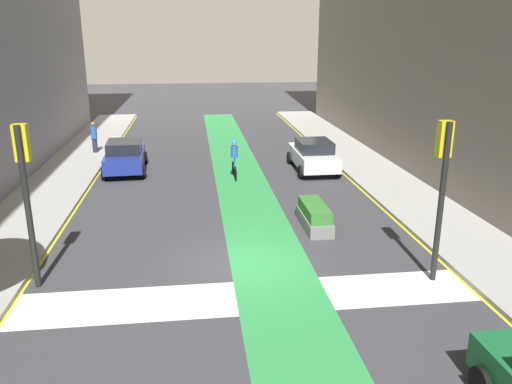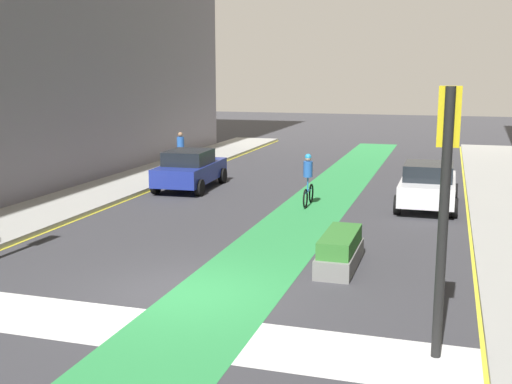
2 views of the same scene
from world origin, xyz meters
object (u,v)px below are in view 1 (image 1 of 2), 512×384
(cyclist_in_lane, at_px, (234,158))
(pedestrian_sidewalk_left_a, at_px, (94,137))
(median_planter, at_px, (314,216))
(traffic_signal_near_right, at_px, (442,171))
(car_blue_left_far, at_px, (125,156))
(traffic_signal_near_left, at_px, (25,176))
(car_white_right_far, at_px, (313,155))

(cyclist_in_lane, relative_size, pedestrian_sidewalk_left_a, 1.08)
(median_planter, bearing_deg, traffic_signal_near_right, -61.31)
(car_blue_left_far, bearing_deg, traffic_signal_near_left, -94.39)
(cyclist_in_lane, xyz_separation_m, median_planter, (2.27, -6.77, -0.57))
(pedestrian_sidewalk_left_a, bearing_deg, car_blue_left_far, -61.68)
(car_blue_left_far, height_order, cyclist_in_lane, cyclist_in_lane)
(traffic_signal_near_right, height_order, car_blue_left_far, traffic_signal_near_right)
(traffic_signal_near_right, relative_size, median_planter, 1.80)
(cyclist_in_lane, bearing_deg, traffic_signal_near_right, -67.35)
(traffic_signal_near_left, distance_m, car_blue_left_far, 12.28)
(median_planter, bearing_deg, cyclist_in_lane, 108.52)
(median_planter, bearing_deg, traffic_signal_near_left, -158.49)
(traffic_signal_near_left, xyz_separation_m, car_white_right_far, (10.24, 11.07, -2.28))
(cyclist_in_lane, bearing_deg, traffic_signal_near_left, -121.53)
(traffic_signal_near_left, height_order, cyclist_in_lane, traffic_signal_near_left)
(car_white_right_far, xyz_separation_m, cyclist_in_lane, (-4.04, -0.96, 0.17))
(car_blue_left_far, distance_m, pedestrian_sidewalk_left_a, 4.56)
(cyclist_in_lane, distance_m, pedestrian_sidewalk_left_a, 9.51)
(traffic_signal_near_right, relative_size, traffic_signal_near_left, 1.00)
(traffic_signal_near_right, bearing_deg, traffic_signal_near_left, 175.02)
(cyclist_in_lane, distance_m, median_planter, 7.16)
(traffic_signal_near_left, bearing_deg, median_planter, 21.51)
(traffic_signal_near_left, xyz_separation_m, pedestrian_sidewalk_left_a, (-1.24, 16.04, -2.05))
(cyclist_in_lane, bearing_deg, pedestrian_sidewalk_left_a, 141.44)
(car_blue_left_far, height_order, pedestrian_sidewalk_left_a, pedestrian_sidewalk_left_a)
(traffic_signal_near_right, height_order, pedestrian_sidewalk_left_a, traffic_signal_near_right)
(car_white_right_far, distance_m, median_planter, 7.94)
(cyclist_in_lane, bearing_deg, car_white_right_far, 13.35)
(pedestrian_sidewalk_left_a, xyz_separation_m, median_planter, (9.71, -12.70, -0.63))
(traffic_signal_near_right, xyz_separation_m, traffic_signal_near_left, (-10.81, 0.94, -0.01))
(traffic_signal_near_left, bearing_deg, car_blue_left_far, 85.61)
(car_blue_left_far, bearing_deg, median_planter, -49.02)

